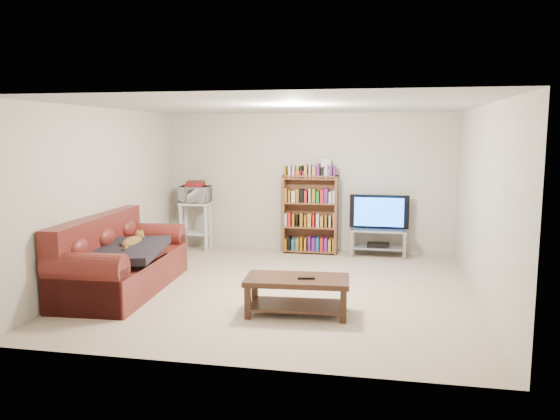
% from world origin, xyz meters
% --- Properties ---
extents(floor, '(5.00, 5.00, 0.00)m').
position_xyz_m(floor, '(0.00, 0.00, 0.00)').
color(floor, beige).
rests_on(floor, ground).
extents(ceiling, '(5.00, 5.00, 0.00)m').
position_xyz_m(ceiling, '(0.00, 0.00, 2.40)').
color(ceiling, white).
rests_on(ceiling, ground).
extents(wall_back, '(5.00, 0.00, 5.00)m').
position_xyz_m(wall_back, '(0.00, 2.50, 1.20)').
color(wall_back, beige).
rests_on(wall_back, ground).
extents(wall_front, '(5.00, 0.00, 5.00)m').
position_xyz_m(wall_front, '(0.00, -2.50, 1.20)').
color(wall_front, beige).
rests_on(wall_front, ground).
extents(wall_left, '(0.00, 5.00, 5.00)m').
position_xyz_m(wall_left, '(-2.50, 0.00, 1.20)').
color(wall_left, beige).
rests_on(wall_left, ground).
extents(wall_right, '(0.00, 5.00, 5.00)m').
position_xyz_m(wall_right, '(2.50, 0.00, 1.20)').
color(wall_right, beige).
rests_on(wall_right, ground).
extents(sofa, '(1.10, 2.34, 0.98)m').
position_xyz_m(sofa, '(-2.12, -0.46, 0.34)').
color(sofa, maroon).
rests_on(sofa, floor).
extents(blanket, '(1.03, 1.25, 0.19)m').
position_xyz_m(blanket, '(-1.92, -0.61, 0.57)').
color(blanket, black).
rests_on(blanket, sofa).
extents(cat, '(0.28, 0.64, 0.19)m').
position_xyz_m(cat, '(-1.93, -0.40, 0.63)').
color(cat, brown).
rests_on(cat, sofa).
extents(coffee_table, '(1.21, 0.66, 0.43)m').
position_xyz_m(coffee_table, '(0.37, -0.98, 0.30)').
color(coffee_table, '#321D11').
rests_on(coffee_table, floor).
extents(remote, '(0.20, 0.09, 0.02)m').
position_xyz_m(remote, '(0.48, -1.03, 0.44)').
color(remote, black).
rests_on(remote, coffee_table).
extents(tv_stand, '(0.93, 0.43, 0.46)m').
position_xyz_m(tv_stand, '(1.23, 2.22, 0.31)').
color(tv_stand, '#999EA3').
rests_on(tv_stand, floor).
extents(television, '(0.99, 0.15, 0.57)m').
position_xyz_m(television, '(1.23, 2.22, 0.74)').
color(television, black).
rests_on(television, tv_stand).
extents(dvd_player, '(0.37, 0.26, 0.06)m').
position_xyz_m(dvd_player, '(1.23, 2.22, 0.19)').
color(dvd_player, black).
rests_on(dvd_player, tv_stand).
extents(bookshelf, '(0.94, 0.29, 1.35)m').
position_xyz_m(bookshelf, '(0.07, 2.24, 0.70)').
color(bookshelf, brown).
rests_on(bookshelf, floor).
extents(shelf_clutter, '(0.69, 0.21, 0.28)m').
position_xyz_m(shelf_clutter, '(0.17, 2.25, 1.45)').
color(shelf_clutter, silver).
rests_on(shelf_clutter, bookshelf).
extents(microwave_stand, '(0.55, 0.42, 0.85)m').
position_xyz_m(microwave_stand, '(-1.95, 2.13, 0.54)').
color(microwave_stand, silver).
rests_on(microwave_stand, floor).
extents(microwave, '(0.54, 0.39, 0.29)m').
position_xyz_m(microwave, '(-1.95, 2.13, 0.99)').
color(microwave, silver).
rests_on(microwave, microwave_stand).
extents(game_boxes, '(0.32, 0.29, 0.05)m').
position_xyz_m(game_boxes, '(-1.95, 2.13, 1.16)').
color(game_boxes, maroon).
rests_on(game_boxes, microwave).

